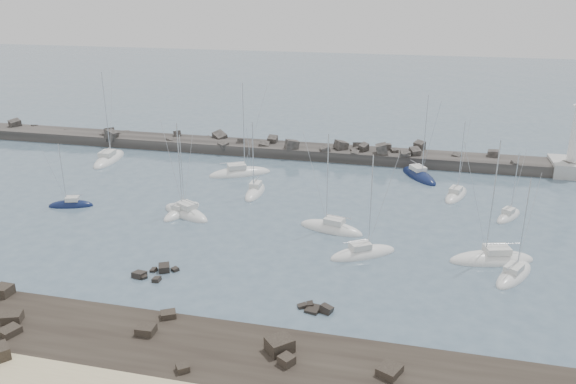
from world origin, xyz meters
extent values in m
plane|color=#475E70|center=(0.00, 0.00, 0.00)|extent=(400.00, 400.00, 0.00)
cube|color=black|center=(0.00, -22.00, 0.00)|extent=(140.00, 12.00, 0.70)
cube|color=black|center=(21.31, -20.16, 0.68)|extent=(2.21, 2.34, 0.66)
cube|color=black|center=(0.09, -19.60, 0.72)|extent=(1.64, 1.44, 0.73)
cube|color=black|center=(5.31, -23.63, 0.62)|extent=(1.33, 1.32, 0.54)
cube|color=black|center=(12.15, -19.29, 0.94)|extent=(2.74, 2.73, 1.17)
cube|color=black|center=(13.13, -20.89, 0.73)|extent=(1.56, 1.55, 0.76)
cube|color=black|center=(-12.59, -20.73, 0.76)|extent=(2.01, 1.82, 0.82)
cube|color=black|center=(0.90, -16.78, 0.63)|extent=(1.74, 1.64, 0.55)
cube|color=black|center=(-11.47, -22.52, 0.66)|extent=(1.83, 1.99, 0.62)
cube|color=black|center=(-16.63, -16.92, 0.84)|extent=(1.68, 1.59, 0.98)
cube|color=black|center=(-3.44, -10.29, 0.04)|extent=(0.85, 0.93, 0.85)
cube|color=black|center=(-2.49, -7.73, -0.03)|extent=(1.10, 1.02, 0.85)
cube|color=black|center=(-5.68, -9.84, 0.03)|extent=(1.41, 1.52, 1.21)
cube|color=black|center=(-3.62, -8.06, 0.20)|extent=(1.58, 1.72, 1.16)
cube|color=black|center=(-4.71, -8.38, 0.01)|extent=(0.76, 0.85, 0.81)
cube|color=black|center=(-5.02, -10.09, 0.05)|extent=(0.85, 0.87, 0.64)
cube|color=black|center=(12.51, -11.69, -0.02)|extent=(1.26, 1.14, 0.88)
cube|color=black|center=(15.04, -11.60, 0.04)|extent=(0.94, 0.93, 0.57)
cube|color=black|center=(13.18, -11.35, 0.11)|extent=(0.90, 0.95, 0.76)
cube|color=black|center=(13.62, -12.00, -0.08)|extent=(1.65, 1.78, 0.82)
cube|color=black|center=(14.84, -12.00, 0.21)|extent=(1.53, 1.35, 1.18)
cube|color=#2F2C2A|center=(-7.50, 38.00, 0.20)|extent=(115.00, 6.00, 3.20)
cube|color=#2F2C2A|center=(6.34, 36.24, 1.93)|extent=(2.32, 2.40, 1.53)
cube|color=#2F2C2A|center=(-9.77, 37.80, 1.91)|extent=(1.66, 1.98, 1.68)
cube|color=#2F2C2A|center=(22.37, 40.44, 2.47)|extent=(2.22, 2.45, 2.08)
cube|color=#2F2C2A|center=(20.19, 35.97, 2.06)|extent=(1.95, 2.05, 1.49)
cube|color=#2F2C2A|center=(37.51, 35.67, 1.72)|extent=(1.44, 1.39, 1.33)
cube|color=#2F2C2A|center=(46.99, 36.65, 1.58)|extent=(2.23, 2.38, 1.62)
cube|color=#2F2C2A|center=(20.05, 36.05, 1.83)|extent=(2.06, 2.08, 1.90)
cube|color=#2F2C2A|center=(-34.76, 35.53, 2.27)|extent=(2.74, 2.13, 2.26)
cube|color=#2F2C2A|center=(-5.17, 37.13, 1.68)|extent=(2.33, 2.30, 2.07)
cube|color=#2F2C2A|center=(16.09, 36.53, 2.54)|extent=(2.48, 2.50, 2.24)
cube|color=#2F2C2A|center=(-37.10, 38.69, 2.12)|extent=(2.60, 2.55, 1.71)
cube|color=#2F2C2A|center=(-23.15, 36.45, 1.52)|extent=(1.92, 1.89, 1.39)
cube|color=#2F2C2A|center=(-34.35, 40.20, 1.44)|extent=(1.34, 1.47, 1.11)
cube|color=#2F2C2A|center=(-46.80, 38.84, 1.48)|extent=(1.38, 1.33, 1.05)
cube|color=#2F2C2A|center=(11.89, 38.89, 2.12)|extent=(2.31, 2.67, 2.11)
cube|color=#2F2C2A|center=(21.69, 37.26, 2.26)|extent=(2.27, 2.52, 1.80)
cube|color=#2F2C2A|center=(18.22, 38.18, 1.80)|extent=(1.50, 1.72, 1.27)
cube|color=#2F2C2A|center=(0.34, 36.02, 2.44)|extent=(2.95, 2.76, 2.19)
cube|color=#2F2C2A|center=(34.62, 39.39, 1.96)|extent=(2.07, 1.94, 1.87)
cube|color=#2F2C2A|center=(-4.09, 39.35, 2.13)|extent=(1.78, 2.05, 2.05)
cube|color=#2F2C2A|center=(-14.76, 40.34, 2.01)|extent=(3.25, 3.33, 2.26)
cube|color=#2F2C2A|center=(-55.32, 40.46, 1.53)|extent=(1.45, 1.63, 1.20)
cube|color=#2F2C2A|center=(-35.52, 35.44, 1.64)|extent=(1.93, 1.79, 1.35)
cube|color=#2F2C2A|center=(11.57, 35.89, 1.61)|extent=(1.52, 1.69, 1.59)
cube|color=#2F2C2A|center=(-4.95, 38.87, 1.58)|extent=(1.34, 1.30, 1.02)
cube|color=#2F2C2A|center=(-37.02, 37.09, 1.69)|extent=(2.35, 1.95, 1.36)
cube|color=#2F2C2A|center=(16.59, 39.84, 2.00)|extent=(2.09, 2.51, 1.74)
cube|color=#2F2C2A|center=(-34.95, 38.92, 1.39)|extent=(1.61, 1.72, 1.23)
cube|color=#2F2C2A|center=(-17.28, 40.46, 1.49)|extent=(1.26, 1.35, 0.93)
cube|color=#2F2C2A|center=(8.85, 37.87, 2.43)|extent=(3.01, 2.93, 2.02)
cube|color=#2F2C2A|center=(28.54, 38.29, 1.61)|extent=(1.83, 1.88, 1.54)
cube|color=#2F2C2A|center=(11.30, 37.47, 1.60)|extent=(1.76, 1.66, 1.52)
cube|color=#2F2C2A|center=(12.93, 37.57, 2.30)|extent=(1.86, 2.32, 2.11)
cube|color=#2F2C2A|center=(46.09, 37.18, 1.86)|extent=(2.09, 2.24, 1.06)
cube|color=#2F2C2A|center=(-23.12, 39.57, 2.25)|extent=(1.82, 1.75, 1.42)
cube|color=#2F2C2A|center=(12.02, 38.08, 1.97)|extent=(1.10, 1.36, 1.47)
cube|color=#2F2C2A|center=(-58.84, 39.17, 2.27)|extent=(2.67, 2.94, 2.20)
cube|color=#2F2C2A|center=(-12.36, 35.63, 1.60)|extent=(2.16, 2.30, 1.55)
cube|color=#A8A8A3|center=(47.00, 38.00, 0.80)|extent=(7.00, 7.00, 3.00)
ellipsoid|color=white|center=(-30.72, 27.22, 0.05)|extent=(4.36, 10.83, 2.51)
cube|color=silver|center=(-30.67, 26.69, 1.49)|extent=(2.42, 3.16, 0.75)
cylinder|color=silver|center=(-30.81, 28.06, 8.23)|extent=(0.13, 0.13, 14.24)
cylinder|color=silver|center=(-30.59, 25.96, 2.18)|extent=(0.55, 4.21, 0.11)
ellipsoid|color=#0F1A40|center=(-24.58, 6.36, 0.05)|extent=(6.41, 3.64, 1.74)
cube|color=silver|center=(-24.29, 6.45, 1.09)|extent=(2.01, 1.69, 0.61)
cylinder|color=silver|center=(-25.05, 6.22, 4.92)|extent=(0.10, 0.10, 8.27)
cylinder|color=silver|center=(-23.88, 6.58, 1.66)|extent=(2.36, 0.81, 0.09)
ellipsoid|color=white|center=(-8.45, 7.75, 0.05)|extent=(3.98, 7.68, 1.89)
cube|color=silver|center=(-8.53, 7.40, 1.16)|extent=(1.93, 2.35, 0.61)
cylinder|color=silver|center=(-8.30, 8.32, 5.82)|extent=(0.10, 0.10, 9.93)
cylinder|color=silver|center=(-8.66, 6.90, 1.73)|extent=(0.79, 2.88, 0.09)
ellipsoid|color=white|center=(-5.84, 25.19, 0.05)|extent=(10.45, 7.79, 2.46)
cube|color=silver|center=(-6.28, 24.93, 1.47)|extent=(3.50, 3.20, 0.74)
cylinder|color=silver|center=(-5.13, 25.59, 7.99)|extent=(0.13, 0.13, 13.79)
cylinder|color=silver|center=(-6.91, 24.58, 2.15)|extent=(3.61, 2.11, 0.11)
ellipsoid|color=white|center=(-7.68, 7.29, 0.05)|extent=(8.72, 6.35, 2.31)
cube|color=silver|center=(-7.31, 7.09, 1.42)|extent=(2.90, 2.64, 0.78)
cylinder|color=silver|center=(-8.28, 7.61, 6.76)|extent=(0.13, 0.13, 11.46)
cylinder|color=silver|center=(-6.78, 6.81, 2.15)|extent=(3.04, 1.71, 0.11)
ellipsoid|color=white|center=(-0.92, 17.27, 0.05)|extent=(2.44, 7.48, 2.09)
cube|color=silver|center=(-0.93, 17.65, 1.30)|extent=(1.54, 2.11, 0.72)
cylinder|color=silver|center=(-0.91, 16.68, 5.96)|extent=(0.12, 0.12, 10.04)
cylinder|color=silver|center=(-0.94, 18.17, 1.97)|extent=(0.16, 2.98, 0.10)
ellipsoid|color=white|center=(16.93, 0.76, 0.05)|extent=(8.21, 6.54, 2.08)
cube|color=silver|center=(16.59, 0.54, 1.27)|extent=(2.80, 2.61, 0.67)
cylinder|color=silver|center=(17.48, 1.12, 6.43)|extent=(0.11, 0.11, 10.99)
cylinder|color=silver|center=(16.11, 0.23, 1.89)|extent=(2.79, 1.85, 0.10)
ellipsoid|color=#0F1A40|center=(22.64, 30.62, 0.05)|extent=(7.21, 9.31, 2.28)
cube|color=silver|center=(22.40, 31.01, 1.38)|extent=(2.92, 3.16, 0.71)
cylinder|color=silver|center=(23.02, 30.00, 7.21)|extent=(0.12, 0.12, 12.38)
cylinder|color=silver|center=(22.06, 31.56, 2.04)|extent=(2.00, 3.18, 0.10)
ellipsoid|color=white|center=(12.23, 6.84, 0.05)|extent=(8.85, 4.57, 2.22)
cube|color=silver|center=(12.64, 6.74, 1.36)|extent=(2.71, 2.22, 0.73)
cylinder|color=silver|center=(11.57, 7.00, 6.71)|extent=(0.12, 0.12, 11.43)
cylinder|color=silver|center=(13.22, 6.60, 2.03)|extent=(3.31, 0.91, 0.10)
ellipsoid|color=white|center=(28.10, 23.02, 0.05)|extent=(4.63, 7.94, 1.95)
cube|color=silver|center=(27.98, 22.66, 1.19)|extent=(2.12, 2.50, 0.63)
cylinder|color=silver|center=(28.29, 23.59, 5.99)|extent=(0.11, 0.11, 10.23)
cylinder|color=silver|center=(27.81, 22.16, 1.77)|extent=(1.04, 2.91, 0.09)
ellipsoid|color=white|center=(31.14, 2.64, 0.05)|extent=(10.07, 5.58, 2.37)
cube|color=silver|center=(31.60, 2.77, 1.43)|extent=(3.13, 2.62, 0.73)
cylinder|color=silver|center=(30.40, 2.42, 7.55)|extent=(0.13, 0.13, 12.99)
cylinder|color=silver|center=(32.25, 2.96, 2.11)|extent=(3.72, 1.19, 0.10)
ellipsoid|color=white|center=(34.60, 16.36, 0.05)|extent=(4.63, 6.15, 1.74)
cube|color=silver|center=(34.45, 16.10, 1.09)|extent=(1.89, 2.07, 0.61)
cylinder|color=silver|center=(34.84, 16.78, 4.85)|extent=(0.10, 0.10, 8.13)
cylinder|color=silver|center=(34.24, 15.74, 1.66)|extent=(1.28, 2.13, 0.09)
ellipsoid|color=white|center=(33.11, -0.57, 0.05)|extent=(5.67, 7.66, 1.92)
cube|color=silver|center=(32.93, -0.89, 1.18)|extent=(2.34, 2.56, 0.62)
cylinder|color=silver|center=(33.41, -0.04, 5.91)|extent=(0.11, 0.11, 10.09)
cylinder|color=silver|center=(32.68, -1.35, 1.75)|extent=(1.53, 2.65, 0.09)
camera|label=1|loc=(22.01, -57.52, 29.22)|focal=35.00mm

